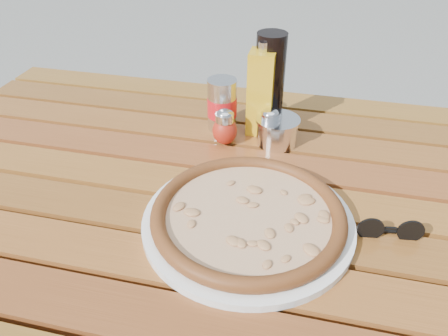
% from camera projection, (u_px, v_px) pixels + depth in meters
% --- Properties ---
extents(table, '(1.40, 0.90, 0.75)m').
position_uv_depth(table, '(222.00, 216.00, 0.88)').
color(table, '#3D1E0D').
rests_on(table, ground).
extents(plate, '(0.43, 0.43, 0.01)m').
position_uv_depth(plate, '(248.00, 221.00, 0.75)').
color(plate, white).
rests_on(plate, table).
extents(pizza, '(0.40, 0.40, 0.03)m').
position_uv_depth(pizza, '(248.00, 214.00, 0.74)').
color(pizza, beige).
rests_on(pizza, plate).
extents(pepper_shaker, '(0.06, 0.06, 0.08)m').
position_uv_depth(pepper_shaker, '(225.00, 127.00, 0.95)').
color(pepper_shaker, red).
rests_on(pepper_shaker, table).
extents(oregano_shaker, '(0.07, 0.07, 0.08)m').
position_uv_depth(oregano_shaker, '(269.00, 127.00, 0.95)').
color(oregano_shaker, '#323D18').
rests_on(oregano_shaker, table).
extents(dark_bottle, '(0.08, 0.08, 0.22)m').
position_uv_depth(dark_bottle, '(269.00, 82.00, 0.97)').
color(dark_bottle, black).
rests_on(dark_bottle, table).
extents(soda_can, '(0.07, 0.07, 0.12)m').
position_uv_depth(soda_can, '(222.00, 105.00, 0.99)').
color(soda_can, silver).
rests_on(soda_can, table).
extents(olive_oil_cruet, '(0.06, 0.06, 0.21)m').
position_uv_depth(olive_oil_cruet, '(261.00, 93.00, 0.95)').
color(olive_oil_cruet, gold).
rests_on(olive_oil_cruet, table).
extents(parmesan_tin, '(0.11, 0.11, 0.07)m').
position_uv_depth(parmesan_tin, '(277.00, 130.00, 0.95)').
color(parmesan_tin, silver).
rests_on(parmesan_tin, table).
extents(sunglasses, '(0.11, 0.04, 0.04)m').
position_uv_depth(sunglasses, '(390.00, 230.00, 0.72)').
color(sunglasses, black).
rests_on(sunglasses, table).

